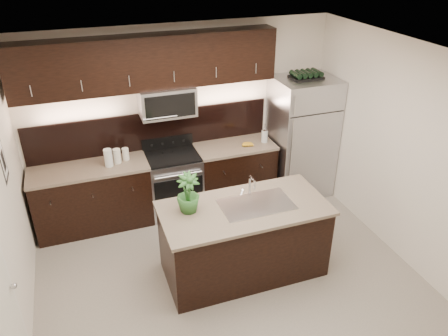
% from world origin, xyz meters
% --- Properties ---
extents(ground, '(4.50, 4.50, 0.00)m').
position_xyz_m(ground, '(0.00, 0.00, 0.00)').
color(ground, gray).
rests_on(ground, ground).
extents(room_walls, '(4.52, 4.02, 2.71)m').
position_xyz_m(room_walls, '(-0.11, -0.04, 1.70)').
color(room_walls, silver).
rests_on(room_walls, ground).
extents(counter_run, '(3.51, 0.65, 0.94)m').
position_xyz_m(counter_run, '(-0.46, 1.69, 0.47)').
color(counter_run, black).
rests_on(counter_run, ground).
extents(upper_fixtures, '(3.49, 0.40, 1.66)m').
position_xyz_m(upper_fixtures, '(-0.43, 1.84, 2.14)').
color(upper_fixtures, black).
rests_on(upper_fixtures, counter_run).
extents(island, '(1.96, 0.96, 0.94)m').
position_xyz_m(island, '(0.22, 0.09, 0.47)').
color(island, black).
rests_on(island, ground).
extents(sink_faucet, '(0.84, 0.50, 0.28)m').
position_xyz_m(sink_faucet, '(0.37, 0.10, 0.96)').
color(sink_faucet, silver).
rests_on(sink_faucet, island).
extents(refrigerator, '(0.90, 0.81, 1.87)m').
position_xyz_m(refrigerator, '(1.79, 1.63, 0.94)').
color(refrigerator, '#B2B2B7').
rests_on(refrigerator, ground).
extents(wine_rack, '(0.46, 0.29, 0.11)m').
position_xyz_m(wine_rack, '(1.79, 1.63, 1.92)').
color(wine_rack, black).
rests_on(wine_rack, refrigerator).
extents(plant, '(0.28, 0.28, 0.47)m').
position_xyz_m(plant, '(-0.41, 0.23, 1.17)').
color(plant, '#295B24').
rests_on(plant, island).
extents(canisters, '(0.35, 0.21, 0.25)m').
position_xyz_m(canisters, '(-1.04, 1.68, 1.05)').
color(canisters, silver).
rests_on(canisters, counter_run).
extents(french_press, '(0.10, 0.10, 0.29)m').
position_xyz_m(french_press, '(1.17, 1.64, 1.05)').
color(french_press, silver).
rests_on(french_press, counter_run).
extents(bananas, '(0.20, 0.18, 0.06)m').
position_xyz_m(bananas, '(0.83, 1.61, 0.97)').
color(bananas, gold).
rests_on(bananas, counter_run).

